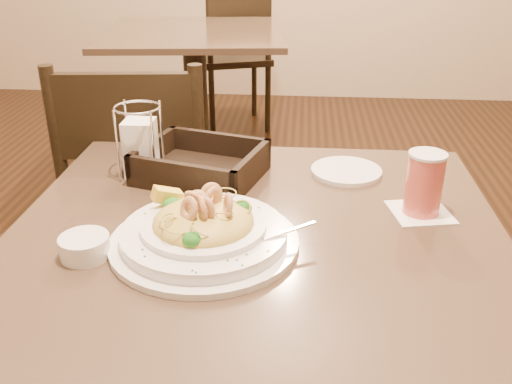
# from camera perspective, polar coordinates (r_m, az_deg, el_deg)

# --- Properties ---
(main_table) EXTENTS (0.90, 0.90, 0.74)m
(main_table) POSITION_cam_1_polar(r_m,az_deg,el_deg) (1.15, -0.09, -14.73)
(main_table) COLOR black
(main_table) RESTS_ON ground
(background_table) EXTENTS (0.99, 0.99, 0.74)m
(background_table) POSITION_cam_1_polar(r_m,az_deg,el_deg) (3.07, -6.08, 11.46)
(background_table) COLOR black
(background_table) RESTS_ON ground
(dining_chair_near) EXTENTS (0.46, 0.46, 0.93)m
(dining_chair_near) POSITION_cam_1_polar(r_m,az_deg,el_deg) (1.71, -11.18, -0.90)
(dining_chair_near) COLOR black
(dining_chair_near) RESTS_ON ground
(dining_chair_far) EXTENTS (0.53, 0.53, 0.93)m
(dining_chair_far) POSITION_cam_1_polar(r_m,az_deg,el_deg) (3.68, -2.10, 13.79)
(dining_chair_far) COLOR black
(dining_chair_far) RESTS_ON ground
(pasta_bowl) EXTENTS (0.35, 0.33, 0.10)m
(pasta_bowl) POSITION_cam_1_polar(r_m,az_deg,el_deg) (0.98, -5.26, -3.75)
(pasta_bowl) COLOR white
(pasta_bowl) RESTS_ON main_table
(drink_glass) EXTENTS (0.13, 0.13, 0.12)m
(drink_glass) POSITION_cam_1_polar(r_m,az_deg,el_deg) (1.11, 16.46, 0.77)
(drink_glass) COLOR white
(drink_glass) RESTS_ON main_table
(bread_basket) EXTENTS (0.30, 0.27, 0.07)m
(bread_basket) POSITION_cam_1_polar(r_m,az_deg,el_deg) (1.24, -5.53, 2.51)
(bread_basket) COLOR black
(bread_basket) RESTS_ON main_table
(napkin_caddy) EXTENTS (0.10, 0.10, 0.16)m
(napkin_caddy) POSITION_cam_1_polar(r_m,az_deg,el_deg) (1.26, -11.47, 4.53)
(napkin_caddy) COLOR silver
(napkin_caddy) RESTS_ON main_table
(side_plate) EXTENTS (0.20, 0.20, 0.01)m
(side_plate) POSITION_cam_1_polar(r_m,az_deg,el_deg) (1.28, 9.01, 2.08)
(side_plate) COLOR white
(side_plate) RESTS_ON main_table
(butter_ramekin) EXTENTS (0.10, 0.10, 0.04)m
(butter_ramekin) POSITION_cam_1_polar(r_m,az_deg,el_deg) (0.99, -16.76, -5.25)
(butter_ramekin) COLOR white
(butter_ramekin) RESTS_ON main_table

